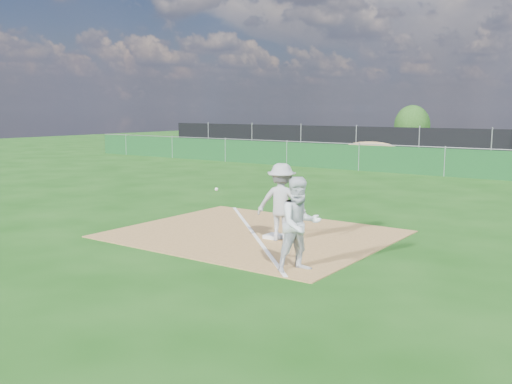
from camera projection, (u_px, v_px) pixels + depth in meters
ground at (400, 190)px, 20.44m from camera, size 90.00×90.00×0.00m
infield_dirt at (253, 234)px, 13.19m from camera, size 6.00×5.00×0.02m
foul_line at (253, 233)px, 13.19m from camera, size 5.01×5.01×0.01m
green_fence at (445, 163)px, 24.37m from camera, size 44.00×0.05×1.20m
dirt_mound at (370, 153)px, 30.07m from camera, size 3.38×2.60×1.17m
black_fence at (491, 146)px, 30.77m from camera, size 46.00×0.04×1.80m
parking_lot at (511, 156)px, 34.92m from camera, size 46.00×9.00×0.01m
first_base at (274, 236)px, 12.72m from camera, size 0.39×0.39×0.08m
play_at_first at (281, 202)px, 12.41m from camera, size 2.33×0.97×1.70m
runner at (300, 224)px, 10.10m from camera, size 0.97×1.04×1.70m
car_left at (382, 141)px, 38.32m from camera, size 4.21×1.97×1.39m
car_mid at (510, 143)px, 35.31m from camera, size 4.70×2.09×1.50m
tree_left at (412, 126)px, 42.92m from camera, size 2.66×2.66×3.15m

